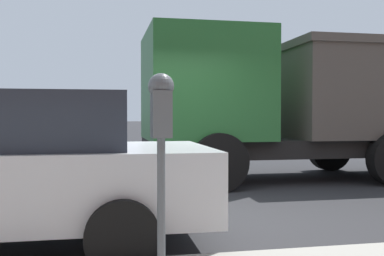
{
  "coord_description": "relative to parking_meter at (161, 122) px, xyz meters",
  "views": [
    {
      "loc": [
        -5.9,
        1.12,
        1.34
      ],
      "look_at": [
        -2.55,
        0.45,
        1.24
      ],
      "focal_mm": 42.0,
      "sensor_mm": 36.0,
      "label": 1
    }
  ],
  "objects": [
    {
      "name": "dump_truck",
      "position": [
        5.66,
        -4.34,
        0.39
      ],
      "size": [
        2.82,
        7.76,
        3.01
      ],
      "rotation": [
        0.0,
        0.0,
        0.0
      ],
      "color": "black",
      "rests_on": "ground_plane"
    },
    {
      "name": "ground_plane",
      "position": [
        2.67,
        -0.71,
        -1.29
      ],
      "size": [
        220.0,
        220.0,
        0.0
      ],
      "primitive_type": "plane",
      "color": "#2B2B2D"
    },
    {
      "name": "parking_meter",
      "position": [
        0.0,
        0.0,
        0.0
      ],
      "size": [
        0.21,
        0.19,
        1.48
      ],
      "color": "#4C5156",
      "rests_on": "sidewalk"
    }
  ]
}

